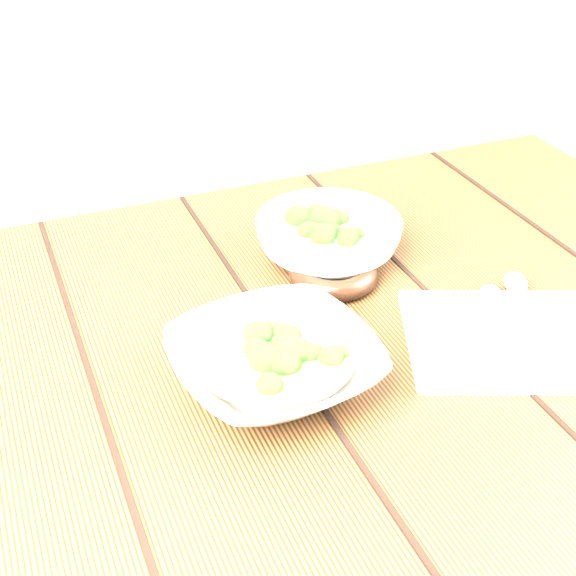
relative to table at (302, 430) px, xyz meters
The scene contains 7 objects.
table is the anchor object (origin of this frame).
soup_bowl_front 0.16m from the table, 138.05° to the right, with size 0.22×0.22×0.06m.
soup_bowl_back 0.24m from the table, 56.88° to the left, with size 0.22×0.22×0.06m.
trivet 0.19m from the table, 50.89° to the left, with size 0.11×0.11×0.03m, color black.
napkin 0.25m from the table, 20.43° to the right, with size 0.21×0.17×0.01m, color beige.
spoon_left 0.26m from the table, 10.82° to the right, with size 0.10×0.16×0.01m.
spoon_right 0.29m from the table, ahead, with size 0.11×0.16×0.01m.
Camera 1 is at (-0.28, -0.63, 1.27)m, focal length 50.00 mm.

